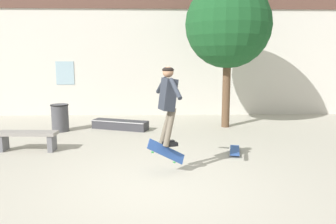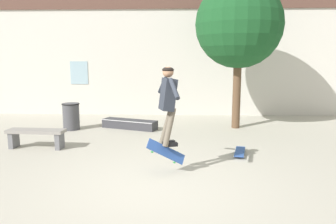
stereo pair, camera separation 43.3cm
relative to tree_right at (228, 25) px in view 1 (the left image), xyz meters
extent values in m
plane|color=#B2AD9E|center=(-2.25, -4.89, -3.28)|extent=(40.00, 40.00, 0.00)
cube|color=beige|center=(-2.25, 2.59, -1.22)|extent=(15.16, 0.40, 4.12)
cube|color=brown|center=(-2.25, 2.59, 1.05)|extent=(15.91, 0.52, 0.42)
cube|color=#99B7C6|center=(-5.86, 2.38, -1.60)|extent=(0.70, 0.02, 0.90)
cylinder|color=brown|center=(0.00, 0.00, -2.14)|extent=(0.26, 0.26, 2.27)
sphere|color=#194C23|center=(0.00, 0.00, 0.02)|extent=(2.72, 2.72, 2.72)
cube|color=gray|center=(-5.43, -2.69, -2.83)|extent=(1.47, 0.47, 0.08)
cube|color=slate|center=(-6.03, -2.66, -3.07)|extent=(0.14, 0.34, 0.40)
cube|color=slate|center=(-4.83, -2.72, -3.07)|extent=(0.14, 0.34, 0.40)
cube|color=#38383D|center=(-3.45, -0.25, -3.13)|extent=(1.86, 1.06, 0.28)
cube|color=#B7B7BC|center=(-3.53, -0.46, -3.00)|extent=(1.71, 0.66, 0.02)
cylinder|color=#47474C|center=(-5.28, -0.48, -2.85)|extent=(0.51, 0.51, 0.85)
torus|color=black|center=(-5.28, -0.48, -2.45)|extent=(0.55, 0.55, 0.04)
cube|color=#282D38|center=(-2.04, -4.43, -1.70)|extent=(0.39, 0.42, 0.63)
sphere|color=#A37556|center=(-2.04, -4.43, -1.28)|extent=(0.27, 0.27, 0.21)
ellipsoid|color=black|center=(-2.04, -4.43, -1.24)|extent=(0.28, 0.28, 0.12)
cylinder|color=#6B6051|center=(-2.07, -4.35, -2.32)|extent=(0.33, 0.15, 0.75)
cube|color=black|center=(-2.04, -4.34, -2.66)|extent=(0.28, 0.18, 0.07)
cylinder|color=#6B6051|center=(-2.01, -4.51, -2.32)|extent=(0.29, 0.25, 0.75)
cube|color=black|center=(-1.98, -4.50, -2.66)|extent=(0.28, 0.18, 0.07)
cylinder|color=#282D38|center=(-2.16, -4.08, -1.56)|extent=(0.23, 0.48, 0.37)
cylinder|color=#282D38|center=(-1.92, -4.79, -1.56)|extent=(0.23, 0.48, 0.37)
cube|color=#2D519E|center=(-2.07, -4.48, -2.81)|extent=(0.74, 0.37, 0.57)
cylinder|color=green|center=(-1.86, -4.31, -2.87)|extent=(0.08, 0.07, 0.06)
cylinder|color=green|center=(-1.92, -4.44, -3.04)|extent=(0.08, 0.07, 0.06)
cylinder|color=green|center=(-2.28, -4.46, -2.62)|extent=(0.08, 0.07, 0.06)
cylinder|color=green|center=(-2.34, -4.59, -2.79)|extent=(0.08, 0.07, 0.06)
cube|color=#2D519E|center=(-0.39, -3.04, -3.20)|extent=(0.41, 0.90, 0.02)
cylinder|color=silver|center=(-0.45, -2.75, -3.25)|extent=(0.03, 0.06, 0.05)
cylinder|color=silver|center=(-0.22, -2.80, -3.25)|extent=(0.03, 0.06, 0.05)
cylinder|color=silver|center=(-0.57, -3.28, -3.25)|extent=(0.03, 0.06, 0.05)
cylinder|color=silver|center=(-0.34, -3.33, -3.25)|extent=(0.03, 0.06, 0.05)
camera|label=1|loc=(-2.23, -10.58, -1.03)|focal=35.00mm
camera|label=2|loc=(-1.79, -10.58, -1.03)|focal=35.00mm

